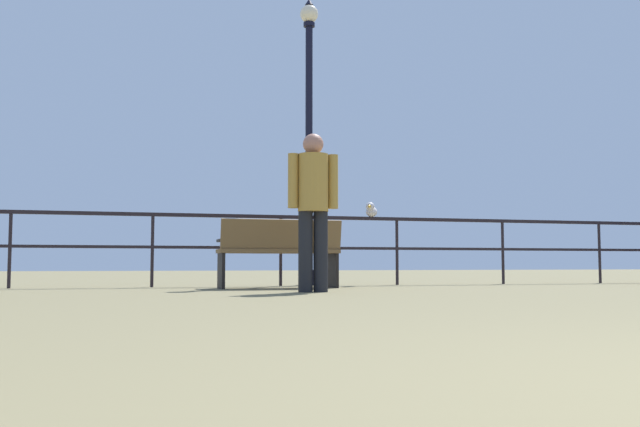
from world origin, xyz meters
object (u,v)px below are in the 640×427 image
lamppost_center (309,129)px  seagull_on_rail (371,211)px  person_by_bench (313,201)px  bench_near_left (280,249)px

lamppost_center → seagull_on_rail: lamppost_center is taller
lamppost_center → person_by_bench: 2.80m
bench_near_left → lamppost_center: (0.70, 1.18, 1.81)m
lamppost_center → seagull_on_rail: bearing=-18.2°
person_by_bench → seagull_on_rail: bearing=55.3°
bench_near_left → seagull_on_rail: size_ratio=3.81×
bench_near_left → person_by_bench: person_by_bench is taller
person_by_bench → lamppost_center: bearing=76.2°
lamppost_center → seagull_on_rail: (0.88, -0.29, -1.22)m
seagull_on_rail → bench_near_left: bearing=-150.6°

